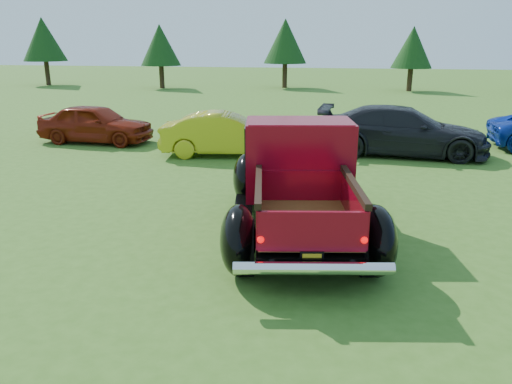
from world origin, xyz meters
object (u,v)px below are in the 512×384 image
pickup_truck (298,176)px  show_car_grey (402,131)px  show_car_yellow (226,134)px  tree_far_west (43,39)px  show_car_red (96,123)px  tree_west (160,45)px  tree_mid_right (413,47)px  tree_mid_left (285,41)px

pickup_truck → show_car_grey: bearing=59.6°
pickup_truck → show_car_yellow: (-2.80, 5.73, -0.31)m
tree_far_west → show_car_red: bearing=-54.5°
tree_west → show_car_yellow: size_ratio=1.14×
tree_mid_right → pickup_truck: bearing=-100.2°
tree_mid_right → show_car_yellow: tree_mid_right is taller
show_car_grey → tree_mid_right: bearing=-2.7°
tree_mid_right → show_car_yellow: size_ratio=1.09×
tree_far_west → show_car_yellow: tree_far_west is taller
tree_mid_right → pickup_truck: size_ratio=0.76×
tree_mid_right → pickup_truck: 28.63m
tree_mid_left → show_car_red: (-3.83, -22.23, -2.71)m
show_car_grey → show_car_red: bearing=93.6°
show_car_yellow → show_car_grey: bearing=-87.8°
tree_west → pickup_truck: (12.92, -27.11, -2.14)m
tree_far_west → pickup_truck: bearing=-50.8°
show_car_red → show_car_grey: size_ratio=0.76×
tree_far_west → tree_mid_right: tree_far_west is taller
tree_west → pickup_truck: 30.11m
pickup_truck → tree_west: bearing=105.9°
tree_far_west → show_car_grey: tree_far_west is taller
tree_west → tree_mid_right: tree_west is taller
pickup_truck → show_car_red: 10.36m
tree_west → show_car_grey: (15.50, -20.30, -2.36)m
tree_mid_left → tree_mid_right: bearing=-6.3°
pickup_truck → show_car_grey: pickup_truck is taller
tree_mid_right → pickup_truck: tree_mid_right is taller
show_car_red → show_car_yellow: 5.08m
pickup_truck → show_car_grey: 7.29m
pickup_truck → show_car_grey: (2.58, 6.81, -0.22)m
pickup_truck → show_car_red: size_ratio=1.46×
tree_mid_right → show_car_grey: tree_mid_right is taller
show_car_red → show_car_grey: show_car_grey is taller
tree_far_west → tree_mid_right: 28.01m
tree_mid_right → show_car_grey: size_ratio=0.85×
show_car_yellow → tree_west: bearing=16.2°
tree_mid_left → show_car_yellow: (1.13, -23.38, -2.72)m
show_car_yellow → show_car_grey: 5.48m
tree_west → show_car_grey: tree_west is taller
tree_mid_left → show_car_red: tree_mid_left is taller
tree_mid_right → pickup_truck: (-5.08, -28.11, -2.00)m
tree_mid_left → show_car_grey: size_ratio=0.97×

